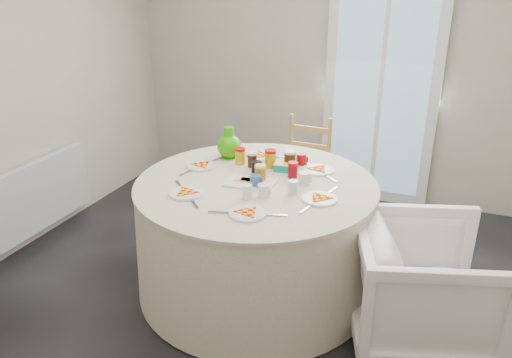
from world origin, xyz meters
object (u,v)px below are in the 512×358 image
at_px(radiator, 41,194).
at_px(table, 256,237).
at_px(wooden_chair, 303,168).
at_px(green_pitcher, 229,146).
at_px(armchair, 424,282).

bearing_deg(radiator, table, -0.18).
xyz_separation_m(radiator, wooden_chair, (1.84, 1.09, 0.09)).
bearing_deg(green_pitcher, radiator, -178.23).
height_order(wooden_chair, green_pitcher, green_pitcher).
xyz_separation_m(armchair, green_pitcher, (-1.44, 0.49, 0.48)).
bearing_deg(green_pitcher, table, -55.95).
height_order(armchair, green_pitcher, green_pitcher).
relative_size(armchair, green_pitcher, 3.57).
relative_size(wooden_chair, green_pitcher, 4.01).
height_order(table, green_pitcher, green_pitcher).
bearing_deg(armchair, wooden_chair, 24.11).
height_order(table, armchair, armchair).
bearing_deg(table, radiator, 179.82).
distance_m(armchair, green_pitcher, 1.59).
bearing_deg(wooden_chair, green_pitcher, -112.41).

